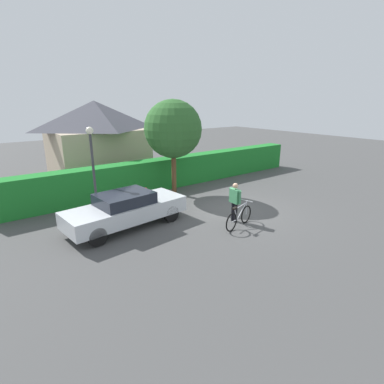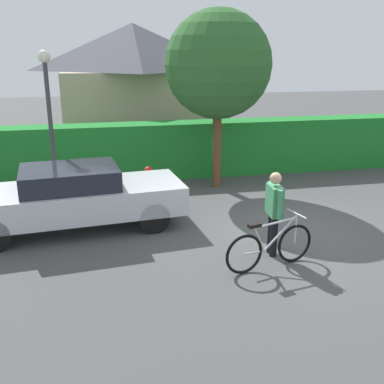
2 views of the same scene
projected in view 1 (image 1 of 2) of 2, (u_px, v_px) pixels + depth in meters
ground_plane at (235, 210)px, 12.85m from camera, size 60.00×60.00×0.00m
hedge_row at (173, 172)px, 16.28m from camera, size 17.23×0.90×1.57m
house_distant at (97, 139)px, 17.89m from camera, size 5.31×4.53×4.47m
parked_car_near at (126, 209)px, 11.01m from camera, size 4.58×2.05×1.31m
bicycle at (239, 217)px, 11.07m from camera, size 1.68×0.59×0.91m
person_rider at (235, 200)px, 11.43m from camera, size 0.23×0.63×1.54m
street_lamp at (92, 159)px, 11.58m from camera, size 0.28×0.28×3.55m
tree_kerbside at (173, 129)px, 14.15m from camera, size 2.72×2.72×4.56m
fire_hydrant at (146, 196)px, 13.38m from camera, size 0.20×0.20×0.81m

